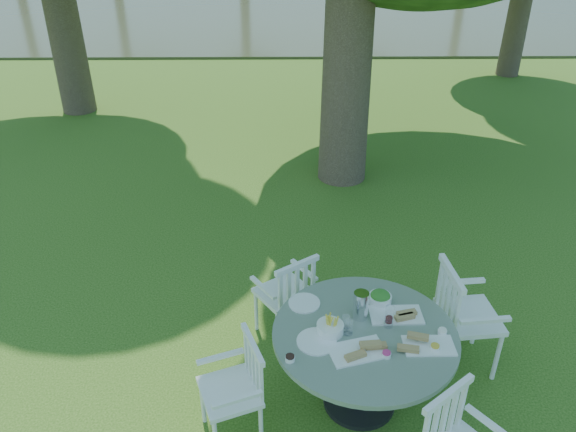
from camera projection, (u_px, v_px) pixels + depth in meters
name	position (u px, v px, depth m)	size (l,w,h in m)	color
ground	(288.00, 301.00, 5.49)	(140.00, 140.00, 0.00)	#20430E
table	(364.00, 347.00, 4.12)	(1.34, 1.34, 0.72)	black
chair_ne	(459.00, 311.00, 4.49)	(0.50, 0.53, 0.96)	white
chair_nw	(290.00, 292.00, 4.80)	(0.59, 0.58, 0.86)	white
chair_sw	(241.00, 383.00, 3.94)	(0.52, 0.53, 0.83)	white
tableware	(361.00, 321.00, 4.09)	(1.19, 0.81, 0.23)	white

